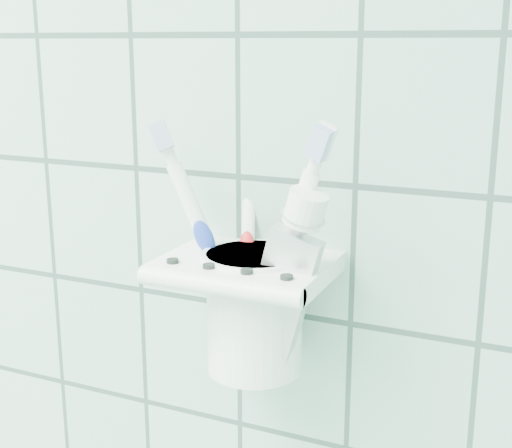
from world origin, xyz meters
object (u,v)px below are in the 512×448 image
Objects in this scene: toothbrush_blue at (245,253)px; toothbrush_orange at (248,230)px; holder_bracket at (248,269)px; toothpaste_tube at (262,260)px; toothbrush_pink at (253,233)px; cup at (255,307)px.

toothbrush_blue is 0.02m from toothbrush_orange.
holder_bracket is 0.03m from toothbrush_orange.
holder_bracket is 0.79× the size of toothpaste_tube.
toothpaste_tube is (0.02, -0.02, -0.02)m from toothbrush_pink.
cup is at bearing 25.08° from toothbrush_blue.
toothbrush_pink is 0.97× the size of toothbrush_orange.
holder_bracket is 0.01m from toothbrush_blue.
toothbrush_orange is (-0.01, 0.01, 0.06)m from cup.
toothbrush_pink is 0.00m from toothbrush_orange.
toothpaste_tube is (0.02, -0.01, 0.01)m from holder_bracket.
cup is 0.56× the size of toothbrush_blue.
cup is at bearing 138.50° from toothpaste_tube.
holder_bracket and cup have the same top height.
toothpaste_tube is at bearing -22.00° from holder_bracket.
toothbrush_orange is (-0.00, 0.01, 0.03)m from holder_bracket.
toothpaste_tube is at bearing -79.63° from toothbrush_pink.
toothbrush_blue is 1.06× the size of toothpaste_tube.
toothpaste_tube is at bearing -42.43° from cup.
holder_bracket is at bearing -60.48° from toothbrush_orange.
holder_bracket is 0.03m from toothbrush_pink.
holder_bracket is 0.03m from cup.
toothbrush_pink is 0.02m from toothbrush_blue.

